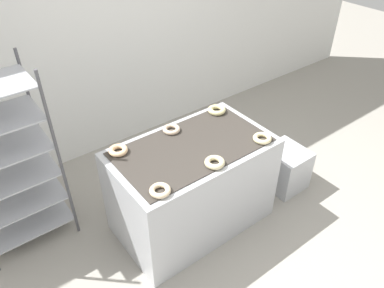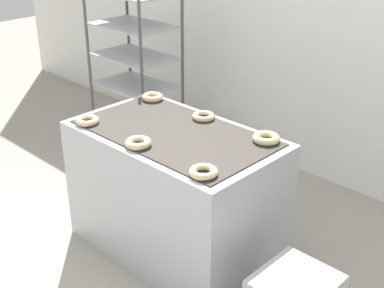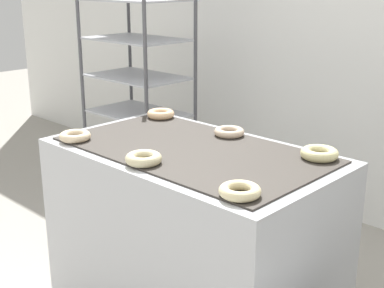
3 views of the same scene
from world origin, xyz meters
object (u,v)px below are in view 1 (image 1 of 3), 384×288
fryer_machine (192,186)px  donut_near_right (262,138)px  donut_near_left (160,190)px  donut_far_right (217,110)px  donut_far_center (171,129)px  donut_near_center (215,162)px  glaze_bin (285,168)px  donut_far_left (118,150)px  baking_rack_cart (6,164)px

fryer_machine → donut_near_right: size_ratio=8.67×
donut_near_left → donut_far_right: donut_far_right is taller
donut_far_center → donut_near_center: bearing=-89.5°
donut_near_right → glaze_bin: bearing=11.8°
donut_near_left → donut_far_right: bearing=29.9°
donut_near_right → donut_far_right: (-0.01, 0.54, 0.00)m
glaze_bin → donut_near_right: size_ratio=2.81×
donut_near_center → donut_far_right: donut_far_right is taller
donut_near_left → donut_near_right: (0.96, 0.01, 0.00)m
donut_near_right → donut_far_left: (-0.97, 0.54, 0.00)m
glaze_bin → donut_far_right: 0.94m
glaze_bin → fryer_machine: bearing=170.9°
fryer_machine → donut_near_center: (-0.01, -0.27, 0.44)m
glaze_bin → donut_far_center: size_ratio=2.90×
glaze_bin → donut_far_left: (-1.49, 0.43, 0.64)m
baking_rack_cart → fryer_machine: bearing=-31.0°
glaze_bin → donut_far_left: 1.68m
donut_far_center → donut_far_left: bearing=179.2°
glaze_bin → donut_near_center: 1.20m
baking_rack_cart → donut_far_right: size_ratio=9.77×
donut_near_center → glaze_bin: bearing=6.4°
fryer_machine → donut_far_center: donut_far_center is taller
fryer_machine → donut_far_center: bearing=92.2°
donut_far_right → donut_far_center: bearing=-179.8°
fryer_machine → baking_rack_cart: (-1.19, 0.72, 0.36)m
baking_rack_cart → donut_far_right: (1.66, -0.45, 0.08)m
glaze_bin → donut_near_center: donut_near_center is taller
fryer_machine → baking_rack_cart: size_ratio=0.84×
donut_far_left → donut_far_right: 0.96m
donut_far_left → fryer_machine: bearing=-29.0°
glaze_bin → donut_far_center: donut_far_center is taller
glaze_bin → donut_far_left: size_ratio=2.85×
donut_near_center → donut_far_center: bearing=90.5°
donut_near_right → donut_far_right: 0.54m
baking_rack_cart → donut_near_center: 1.55m
donut_far_right → fryer_machine: bearing=-150.6°
donut_near_center → donut_far_right: 0.72m
baking_rack_cart → glaze_bin: size_ratio=3.70×
donut_near_right → donut_far_center: size_ratio=1.03×
baking_rack_cart → donut_near_left: baking_rack_cart is taller
donut_near_center → donut_far_left: bearing=131.5°
donut_far_left → baking_rack_cart: bearing=147.6°
baking_rack_cart → donut_far_right: 1.73m
baking_rack_cart → donut_near_right: 1.95m
glaze_bin → donut_near_center: (-1.01, -0.11, 0.64)m
fryer_machine → donut_far_left: 0.71m
donut_far_center → fryer_machine: bearing=-87.8°
donut_near_center → donut_far_right: size_ratio=0.95×
baking_rack_cart → donut_far_center: size_ratio=10.71×
donut_near_left → donut_far_right: (0.95, 0.54, 0.00)m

